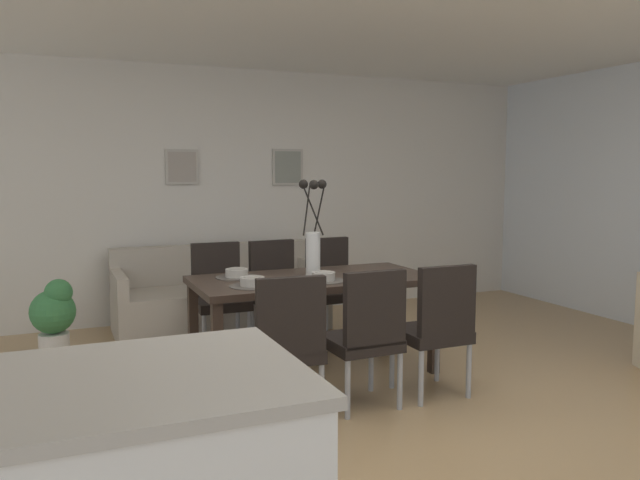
# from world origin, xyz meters

# --- Properties ---
(ground_plane) EXTENTS (9.00, 9.00, 0.00)m
(ground_plane) POSITION_xyz_m (0.00, 0.00, 0.00)
(ground_plane) COLOR tan
(back_wall_panel) EXTENTS (9.00, 0.10, 2.60)m
(back_wall_panel) POSITION_xyz_m (0.00, 3.25, 1.30)
(back_wall_panel) COLOR silver
(back_wall_panel) RESTS_ON ground
(dining_table) EXTENTS (1.80, 0.89, 0.74)m
(dining_table) POSITION_xyz_m (0.07, 1.09, 0.66)
(dining_table) COLOR #33261E
(dining_table) RESTS_ON ground
(dining_chair_near_left) EXTENTS (0.47, 0.47, 0.92)m
(dining_chair_near_left) POSITION_xyz_m (-0.45, 0.26, 0.51)
(dining_chair_near_left) COLOR black
(dining_chair_near_left) RESTS_ON ground
(dining_chair_near_right) EXTENTS (0.45, 0.45, 0.92)m
(dining_chair_near_right) POSITION_xyz_m (-0.44, 1.97, 0.51)
(dining_chair_near_right) COLOR black
(dining_chair_near_right) RESTS_ON ground
(dining_chair_far_left) EXTENTS (0.45, 0.45, 0.92)m
(dining_chair_far_left) POSITION_xyz_m (0.10, 0.26, 0.51)
(dining_chair_far_left) COLOR black
(dining_chair_far_left) RESTS_ON ground
(dining_chair_far_right) EXTENTS (0.47, 0.47, 0.92)m
(dining_chair_far_right) POSITION_xyz_m (0.08, 1.95, 0.51)
(dining_chair_far_right) COLOR black
(dining_chair_far_right) RESTS_ON ground
(dining_chair_mid_left) EXTENTS (0.44, 0.44, 0.92)m
(dining_chair_mid_left) POSITION_xyz_m (0.64, 0.26, 0.51)
(dining_chair_mid_left) COLOR black
(dining_chair_mid_left) RESTS_ON ground
(dining_chair_mid_right) EXTENTS (0.45, 0.45, 0.92)m
(dining_chair_mid_right) POSITION_xyz_m (0.62, 1.95, 0.51)
(dining_chair_mid_right) COLOR black
(dining_chair_mid_right) RESTS_ON ground
(centerpiece_vase) EXTENTS (0.21, 0.23, 0.73)m
(centerpiece_vase) POSITION_xyz_m (0.08, 1.09, 1.02)
(centerpiece_vase) COLOR silver
(centerpiece_vase) RESTS_ON dining_table
(placemat_near_left) EXTENTS (0.32, 0.32, 0.01)m
(placemat_near_left) POSITION_xyz_m (-0.47, 0.89, 0.74)
(placemat_near_left) COLOR #4C4742
(placemat_near_left) RESTS_ON dining_table
(bowl_near_left) EXTENTS (0.17, 0.17, 0.07)m
(bowl_near_left) POSITION_xyz_m (-0.47, 0.89, 0.78)
(bowl_near_left) COLOR #B2ADA3
(bowl_near_left) RESTS_ON dining_table
(placemat_near_right) EXTENTS (0.32, 0.32, 0.01)m
(placemat_near_right) POSITION_xyz_m (-0.47, 1.29, 0.74)
(placemat_near_right) COLOR #4C4742
(placemat_near_right) RESTS_ON dining_table
(bowl_near_right) EXTENTS (0.17, 0.17, 0.07)m
(bowl_near_right) POSITION_xyz_m (-0.47, 1.29, 0.78)
(bowl_near_right) COLOR #B2ADA3
(bowl_near_right) RESTS_ON dining_table
(placemat_far_left) EXTENTS (0.32, 0.32, 0.01)m
(placemat_far_left) POSITION_xyz_m (0.07, 0.89, 0.74)
(placemat_far_left) COLOR #4C4742
(placemat_far_left) RESTS_ON dining_table
(bowl_far_left) EXTENTS (0.17, 0.17, 0.07)m
(bowl_far_left) POSITION_xyz_m (0.07, 0.89, 0.78)
(bowl_far_left) COLOR #B2ADA3
(bowl_far_left) RESTS_ON dining_table
(sofa) EXTENTS (2.00, 0.84, 0.80)m
(sofa) POSITION_xyz_m (-0.25, 2.70, 0.28)
(sofa) COLOR #B2A899
(sofa) RESTS_ON ground
(framed_picture_left) EXTENTS (0.33, 0.03, 0.35)m
(framed_picture_left) POSITION_xyz_m (-0.50, 3.18, 1.58)
(framed_picture_left) COLOR #B2ADA3
(framed_picture_center) EXTENTS (0.35, 0.03, 0.39)m
(framed_picture_center) POSITION_xyz_m (0.64, 3.18, 1.58)
(framed_picture_center) COLOR #B2ADA3
(potted_plant) EXTENTS (0.36, 0.36, 0.67)m
(potted_plant) POSITION_xyz_m (-1.75, 2.20, 0.37)
(potted_plant) COLOR silver
(potted_plant) RESTS_ON ground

